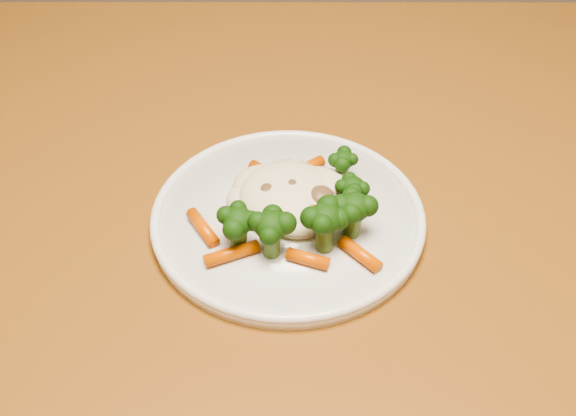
# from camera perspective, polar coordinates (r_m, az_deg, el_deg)

# --- Properties ---
(dining_table) EXTENTS (1.17, 0.79, 0.75)m
(dining_table) POSITION_cam_1_polar(r_m,az_deg,el_deg) (0.82, -0.13, -2.95)
(dining_table) COLOR #905821
(dining_table) RESTS_ON ground
(plate) EXTENTS (0.26, 0.26, 0.01)m
(plate) POSITION_cam_1_polar(r_m,az_deg,el_deg) (0.69, 0.00, -0.86)
(plate) COLOR white
(plate) RESTS_ON dining_table
(meal) EXTENTS (0.18, 0.16, 0.04)m
(meal) POSITION_cam_1_polar(r_m,az_deg,el_deg) (0.67, 0.78, 0.43)
(meal) COLOR #F1E6C0
(meal) RESTS_ON plate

